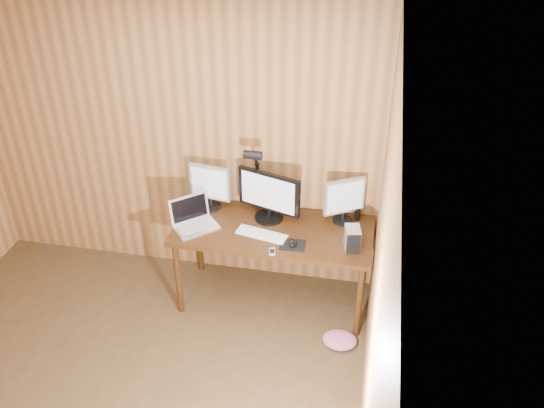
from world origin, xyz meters
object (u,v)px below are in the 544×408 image
(monitor_center, at_px, (269,196))
(monitor_right, at_px, (344,200))
(phone, at_px, (272,252))
(speaker, at_px, (357,214))
(keyboard, at_px, (262,234))
(hard_drive, at_px, (352,239))
(desk_lamp, at_px, (255,170))
(desk, at_px, (275,236))
(mouse, at_px, (293,243))
(laptop, at_px, (193,219))
(monitor_left, at_px, (210,186))

(monitor_center, distance_m, monitor_right, 0.61)
(phone, bearing_deg, speaker, 31.86)
(monitor_center, bearing_deg, speaker, 27.68)
(keyboard, xyz_separation_m, hard_drive, (0.71, -0.03, 0.08))
(keyboard, xyz_separation_m, desk_lamp, (-0.12, 0.33, 0.39))
(keyboard, bearing_deg, desk_lamp, 122.39)
(desk, relative_size, hard_drive, 8.93)
(keyboard, bearing_deg, mouse, -5.08)
(laptop, bearing_deg, mouse, -49.28)
(mouse, height_order, hard_drive, hard_drive)
(monitor_left, height_order, mouse, monitor_left)
(desk, bearing_deg, laptop, -167.43)
(laptop, height_order, desk_lamp, desk_lamp)
(monitor_center, distance_m, monitor_left, 0.52)
(monitor_right, distance_m, laptop, 1.23)
(laptop, bearing_deg, hard_drive, -44.42)
(keyboard, bearing_deg, laptop, -170.79)
(monitor_left, xyz_separation_m, phone, (0.63, -0.52, -0.21))
(desk, relative_size, keyboard, 3.76)
(hard_drive, relative_size, desk_lamp, 0.28)
(hard_drive, bearing_deg, mouse, 175.53)
(monitor_left, bearing_deg, monitor_center, 0.44)
(laptop, xyz_separation_m, desk_lamp, (0.45, 0.30, 0.34))
(desk, height_order, keyboard, keyboard)
(desk, relative_size, monitor_center, 3.02)
(desk, bearing_deg, monitor_left, 166.49)
(desk, height_order, monitor_left, monitor_left)
(monitor_center, relative_size, laptop, 1.27)
(phone, bearing_deg, hard_drive, 4.47)
(desk, distance_m, phone, 0.40)
(keyboard, relative_size, phone, 4.42)
(desk, height_order, laptop, laptop)
(laptop, xyz_separation_m, mouse, (0.84, -0.11, -0.04))
(laptop, relative_size, keyboard, 0.98)
(phone, relative_size, desk_lamp, 0.15)
(speaker, bearing_deg, monitor_center, -170.03)
(mouse, height_order, phone, mouse)
(keyboard, bearing_deg, speaker, 39.28)
(monitor_center, height_order, monitor_left, monitor_center)
(desk, bearing_deg, hard_drive, -17.83)
(laptop, distance_m, hard_drive, 1.29)
(monitor_center, distance_m, phone, 0.51)
(speaker, xyz_separation_m, desk_lamp, (-0.85, -0.04, 0.34))
(speaker, bearing_deg, keyboard, -152.92)
(laptop, xyz_separation_m, phone, (0.70, -0.23, -0.05))
(desk, bearing_deg, desk_lamp, 141.28)
(desk, xyz_separation_m, monitor_center, (-0.06, 0.07, 0.34))
(mouse, relative_size, hard_drive, 0.59)
(monitor_right, distance_m, desk_lamp, 0.76)
(desk_lamp, bearing_deg, phone, -58.22)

